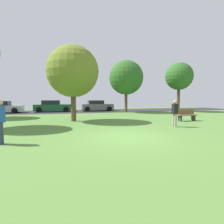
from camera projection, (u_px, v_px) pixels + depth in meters
The scene contains 12 objects.
ground_plane at pixel (126, 137), 8.08m from camera, with size 44.00×44.00×0.00m, color #547F38.
road_strip at pixel (85, 111), 23.47m from camera, with size 44.00×6.40×0.01m, color #28282B.
oak_tree_left at pixel (73, 72), 13.20m from camera, with size 3.84×3.84×5.65m.
maple_tree_near at pixel (126, 78), 21.43m from camera, with size 4.12×4.12×6.27m.
birch_tree_lone at pixel (179, 76), 22.67m from camera, with size 3.47×3.47×6.25m.
person_thrower at pixel (1, 120), 6.70m from camera, with size 0.36×0.30×1.71m.
person_catcher at pixel (175, 112), 10.76m from camera, with size 0.36×0.30×1.63m.
frisbee_disc at pixel (52, 127), 10.54m from camera, with size 0.27×0.27×0.03m, color #EA2D6B.
parked_car_silver at pixel (1, 107), 20.61m from camera, with size 4.53×2.04×1.39m.
parked_car_green at pixel (53, 106), 22.53m from camera, with size 4.50×1.98×1.45m.
parked_car_grey at pixel (97, 106), 23.94m from camera, with size 4.15×2.07×1.43m.
park_bench at pixel (186, 115), 13.64m from camera, with size 1.60×0.45×0.90m.
Camera 1 is at (-2.72, -7.51, 1.77)m, focal length 28.47 mm.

